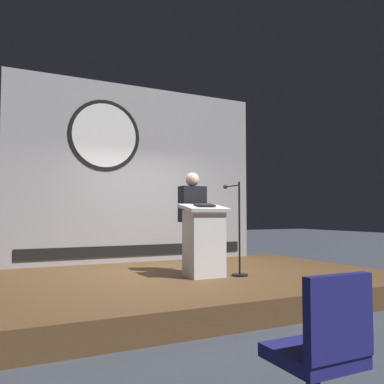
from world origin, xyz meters
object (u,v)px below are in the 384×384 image
(podium, at_px, (204,240))
(microphone_stand, at_px, (237,242))
(audience_chair_left, at_px, (323,344))
(speaker_person, at_px, (192,221))

(podium, height_order, microphone_stand, microphone_stand)
(podium, bearing_deg, audience_chair_left, -107.33)
(podium, relative_size, speaker_person, 0.68)
(microphone_stand, distance_m, audience_chair_left, 3.72)
(audience_chair_left, bearing_deg, podium, 72.67)
(speaker_person, relative_size, microphone_stand, 1.13)
(podium, xyz_separation_m, audience_chair_left, (-1.07, -3.44, -0.33))
(microphone_stand, bearing_deg, podium, 169.74)
(podium, relative_size, audience_chair_left, 1.20)
(speaker_person, height_order, microphone_stand, speaker_person)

